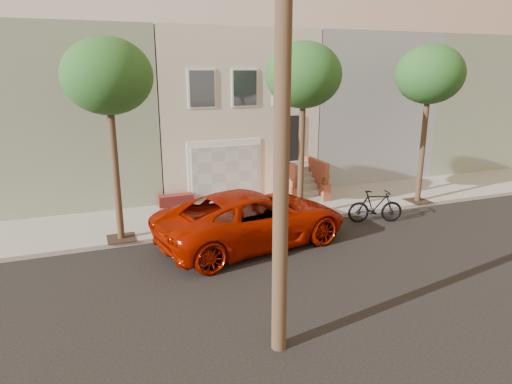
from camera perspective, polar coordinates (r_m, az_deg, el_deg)
name	(u,v)px	position (r m, az deg, el deg)	size (l,w,h in m)	color
ground	(328,264)	(13.45, 9.17, -9.01)	(90.00, 90.00, 0.00)	black
sidewalk	(261,209)	(17.92, 0.63, -2.24)	(40.00, 3.70, 0.15)	gray
house_row	(218,108)	(22.68, -4.88, 10.66)	(33.10, 11.70, 7.00)	beige
tree_left	(108,78)	(14.44, -18.35, 13.65)	(2.70, 2.57, 6.30)	#2D2116
tree_mid	(303,76)	(16.16, 6.06, 14.43)	(2.70, 2.57, 6.30)	#2D2116
tree_right	(430,75)	(19.28, 21.24, 13.66)	(2.70, 2.57, 6.30)	#2D2116
pickup_truck	(253,218)	(14.42, -0.38, -3.33)	(2.92, 6.32, 1.76)	#981200
motorcycle	(375,206)	(17.10, 14.94, -1.78)	(0.57, 2.03, 1.22)	black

